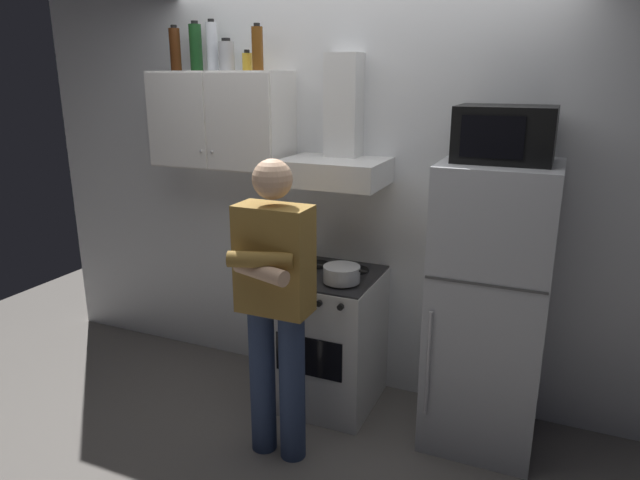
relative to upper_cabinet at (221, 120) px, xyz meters
The scene contains 15 objects.
ground_plane 1.98m from the upper_cabinet, 23.77° to the right, with size 7.00×7.00×0.00m, color slate.
back_wall_tiled 0.97m from the upper_cabinet, 14.86° to the left, with size 4.80×0.10×2.70m, color white.
upper_cabinet is the anchor object (origin of this frame).
stove_oven 1.55m from the upper_cabinet, ahead, with size 0.60×0.62×0.87m.
range_hood 0.81m from the upper_cabinet, ahead, with size 0.60×0.44×0.75m.
refrigerator 2.00m from the upper_cabinet, ahead, with size 0.60×0.62×1.60m.
microwave 1.75m from the upper_cabinet, ahead, with size 0.48×0.37×0.28m.
person_standing 1.35m from the upper_cabinet, 44.26° to the right, with size 0.38×0.33×1.64m.
cooking_pot 1.27m from the upper_cabinet, 14.73° to the right, with size 0.32×0.22×0.09m.
bottle_wine_green 0.48m from the upper_cabinet, 168.71° to the left, with size 0.08×0.08×0.30m.
bottle_vodka_clear 0.45m from the upper_cabinet, 156.55° to the left, with size 0.07×0.07×0.31m.
bottle_spice_jar 0.40m from the upper_cabinet, 13.48° to the left, with size 0.06×0.06×0.12m.
bottle_canister_steel 0.39m from the upper_cabinet, ahead, with size 0.10×0.10×0.19m.
bottle_rum_dark 0.53m from the upper_cabinet, behind, with size 0.07×0.07×0.28m.
bottle_beer_brown 0.51m from the upper_cabinet, ahead, with size 0.07×0.07×0.27m.
Camera 1 is at (1.20, -2.76, 2.03)m, focal length 31.94 mm.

